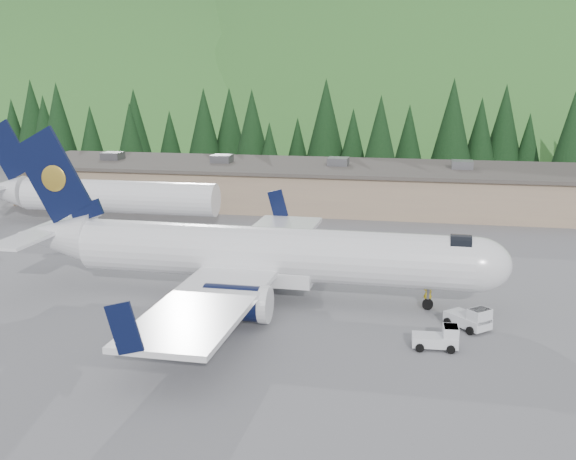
# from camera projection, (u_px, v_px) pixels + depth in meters

# --- Properties ---
(ground) EXTENTS (600.00, 600.00, 0.00)m
(ground) POSITION_uv_depth(u_px,v_px,m) (272.00, 299.00, 54.31)
(ground) COLOR slate
(airliner) EXTENTS (38.11, 35.69, 12.69)m
(airliner) POSITION_uv_depth(u_px,v_px,m) (258.00, 255.00, 53.80)
(airliner) COLOR white
(airliner) RESTS_ON ground
(second_airliner) EXTENTS (27.50, 11.00, 10.05)m
(second_airliner) POSITION_uv_depth(u_px,v_px,m) (95.00, 195.00, 79.36)
(second_airliner) COLOR white
(second_airliner) RESTS_ON ground
(baggage_tug_a) EXTENTS (2.88, 1.83, 1.49)m
(baggage_tug_a) POSITION_uv_depth(u_px,v_px,m) (439.00, 338.00, 44.62)
(baggage_tug_a) COLOR silver
(baggage_tug_a) RESTS_ON ground
(baggage_tug_b) EXTENTS (3.21, 3.22, 1.62)m
(baggage_tug_b) POSITION_uv_depth(u_px,v_px,m) (471.00, 319.00, 47.88)
(baggage_tug_b) COLOR silver
(baggage_tug_b) RESTS_ON ground
(terminal_building) EXTENTS (71.00, 17.00, 6.10)m
(terminal_building) POSITION_uv_depth(u_px,v_px,m) (298.00, 184.00, 91.04)
(terminal_building) COLOR gray
(terminal_building) RESTS_ON ground
(ramp_worker) EXTENTS (0.83, 0.71, 1.92)m
(ramp_worker) POSITION_uv_depth(u_px,v_px,m) (428.00, 293.00, 52.69)
(ramp_worker) COLOR yellow
(ramp_worker) RESTS_ON ground
(tree_line) EXTENTS (110.88, 18.06, 14.28)m
(tree_line) POSITION_uv_depth(u_px,v_px,m) (310.00, 129.00, 112.14)
(tree_line) COLOR black
(tree_line) RESTS_ON ground
(hills) EXTENTS (614.00, 330.00, 300.00)m
(hills) POSITION_uv_depth(u_px,v_px,m) (541.00, 350.00, 260.83)
(hills) COLOR #255420
(hills) RESTS_ON ground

